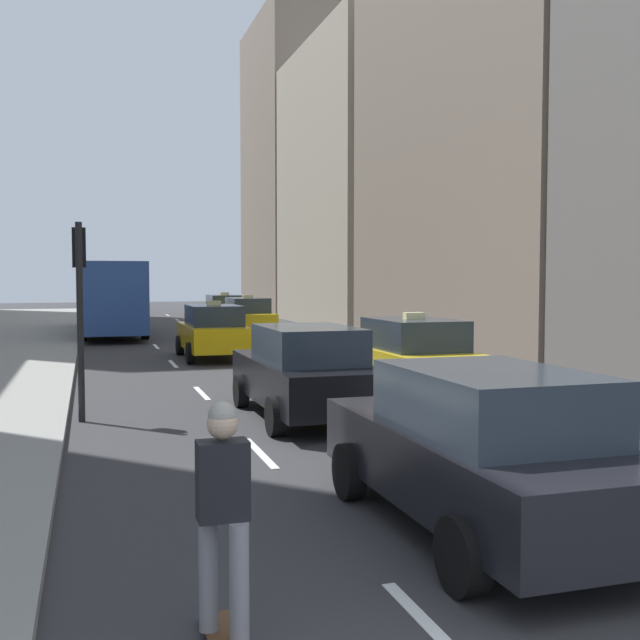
{
  "coord_description": "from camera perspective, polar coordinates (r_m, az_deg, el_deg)",
  "views": [
    {
      "loc": [
        -2.59,
        -2.77,
        2.61
      ],
      "look_at": [
        1.91,
        11.8,
        1.74
      ],
      "focal_mm": 42.0,
      "sensor_mm": 36.0,
      "label": 1
    }
  ],
  "objects": [
    {
      "name": "skateboarder",
      "position": [
        5.47,
        -7.4,
        -14.25
      ],
      "size": [
        0.36,
        0.8,
        1.75
      ],
      "color": "brown",
      "rests_on": "ground"
    },
    {
      "name": "taxi_lead",
      "position": [
        24.26,
        -8.15,
        -0.87
      ],
      "size": [
        2.02,
        4.4,
        1.87
      ],
      "color": "yellow",
      "rests_on": "ground"
    },
    {
      "name": "lane_markings",
      "position": [
        26.41,
        -5.77,
        -2.42
      ],
      "size": [
        5.72,
        56.0,
        0.01
      ],
      "color": "white",
      "rests_on": "ground"
    },
    {
      "name": "building_row_right",
      "position": [
        31.96,
        11.88,
        21.87
      ],
      "size": [
        6.0,
        57.96,
        29.88
      ],
      "color": "slate",
      "rests_on": "ground"
    },
    {
      "name": "traffic_light_pole",
      "position": [
        14.17,
        -17.84,
        2.3
      ],
      "size": [
        0.24,
        0.42,
        3.6
      ],
      "color": "black",
      "rests_on": "ground"
    },
    {
      "name": "taxi_second",
      "position": [
        16.24,
        6.88,
        -2.88
      ],
      "size": [
        2.02,
        4.4,
        1.87
      ],
      "color": "yellow",
      "rests_on": "ground"
    },
    {
      "name": "taxi_third",
      "position": [
        32.89,
        -5.59,
        0.22
      ],
      "size": [
        2.02,
        4.4,
        1.87
      ],
      "color": "yellow",
      "rests_on": "ground"
    },
    {
      "name": "sedan_silver_behind",
      "position": [
        7.9,
        12.13,
        -9.54
      ],
      "size": [
        2.02,
        4.5,
        1.7
      ],
      "color": "black",
      "rests_on": "ground"
    },
    {
      "name": "taxi_fourth",
      "position": [
        38.59,
        -7.33,
        0.65
      ],
      "size": [
        2.02,
        4.4,
        1.87
      ],
      "color": "yellow",
      "rests_on": "ground"
    },
    {
      "name": "sedan_black_near",
      "position": [
        13.85,
        -1.16,
        -3.93
      ],
      "size": [
        2.02,
        4.66,
        1.72
      ],
      "color": "black",
      "rests_on": "ground"
    },
    {
      "name": "city_bus",
      "position": [
        35.54,
        -15.6,
        1.8
      ],
      "size": [
        2.8,
        11.61,
        3.25
      ],
      "color": "#2D519E",
      "rests_on": "ground"
    }
  ]
}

